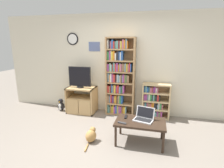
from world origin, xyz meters
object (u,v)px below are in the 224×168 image
Objects in this scene: television at (80,77)px; coffee_table at (140,124)px; bookshelf_tall at (119,77)px; penguin_figurine at (61,105)px; remote_far_from_laptop at (126,117)px; tv_stand at (82,100)px; cat at (91,135)px; laptop at (144,117)px; bookshelf_short at (154,101)px; remote_near_laptop at (122,123)px.

coffee_table is at bearing -33.90° from television.
bookshelf_tall reaches higher than coffee_table.
remote_far_from_laptop is at bearing -26.50° from penguin_figurine.
tv_stand is at bearing -171.99° from bookshelf_tall.
bookshelf_tall is 5.82× the size of penguin_figurine.
penguin_figurine reaches higher than cat.
laptop is (0.73, -1.22, -0.50)m from bookshelf_tall.
coffee_table is (1.68, -1.15, 0.04)m from tv_stand.
bookshelf_tall is at bearing 8.01° from tv_stand.
bookshelf_tall is at bearing 95.44° from cat.
bookshelf_short reaches higher than coffee_table.
remote_near_laptop is at bearing 82.43° from remote_far_from_laptop.
bookshelf_short is at bearing 4.50° from television.
cat is (-0.62, -0.29, -0.33)m from remote_far_from_laptop.
laptop is at bearing 136.34° from remote_near_laptop.
coffee_table reaches higher than cat.
tv_stand is 1.55× the size of cat.
tv_stand is 0.63m from television.
remote_near_laptop is at bearing -76.38° from bookshelf_tall.
remote_near_laptop is at bearing -131.66° from laptop.
television is at bearing 163.98° from laptop.
bookshelf_short is 1.90m from cat.
laptop is 1.18× the size of penguin_figurine.
remote_near_laptop is 0.34× the size of cat.
television is at bearing 3.39° from penguin_figurine.
television is 0.68× the size of bookshelf_short.
coffee_table is at bearing 131.98° from remote_near_laptop.
laptop is at bearing -23.72° from penguin_figurine.
television is at bearing -39.12° from remote_far_from_laptop.
bookshelf_tall is 4.93× the size of laptop.
bookshelf_tall is 1.61m from remote_near_laptop.
television is 1.48× the size of laptop.
television is at bearing 146.10° from coffee_table.
laptop is 0.45m from remote_near_laptop.
coffee_table is 0.32m from remote_far_from_laptop.
laptop is at bearing 49.79° from coffee_table.
bookshelf_tall reaches higher than cat.
bookshelf_short is at bearing 4.24° from penguin_figurine.
television reaches higher than bookshelf_short.
television is 0.30× the size of bookshelf_tall.
penguin_figurine is (-1.62, -0.19, -0.84)m from bookshelf_tall.
bookshelf_short is 1.30m from remote_far_from_laptop.
tv_stand is at bearing -175.79° from bookshelf_short.
cat is at bearing -99.28° from bookshelf_tall.
tv_stand reaches higher than laptop.
laptop is (-0.18, -1.22, 0.08)m from bookshelf_short.
bookshelf_short is at bearing -117.18° from remote_far_from_laptop.
bookshelf_tall is 12.37× the size of remote_far_from_laptop.
cat is (-0.97, -0.25, -0.38)m from laptop.
penguin_figurine is at bearing 171.54° from laptop.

